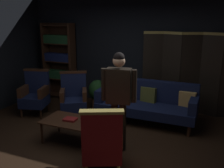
{
  "coord_description": "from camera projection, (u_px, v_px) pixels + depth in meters",
  "views": [
    {
      "loc": [
        1.9,
        -3.73,
        2.28
      ],
      "look_at": [
        0.0,
        0.8,
        0.95
      ],
      "focal_mm": 41.44,
      "sensor_mm": 36.0,
      "label": 1
    }
  ],
  "objects": [
    {
      "name": "potted_plant",
      "position": [
        98.0,
        93.0,
        6.34
      ],
      "size": [
        0.44,
        0.44,
        0.73
      ],
      "color": "brown",
      "rests_on": "ground_plane"
    },
    {
      "name": "armchair_wing_left",
      "position": [
        35.0,
        94.0,
        6.01
      ],
      "size": [
        0.71,
        0.71,
        1.04
      ],
      "color": "#382114",
      "rests_on": "ground_plane"
    },
    {
      "name": "armchair_wing_right",
      "position": [
        74.0,
        97.0,
        5.78
      ],
      "size": [
        0.79,
        0.79,
        1.04
      ],
      "color": "#382114",
      "rests_on": "ground_plane"
    },
    {
      "name": "standing_figure",
      "position": [
        119.0,
        93.0,
        4.24
      ],
      "size": [
        0.58,
        0.28,
        1.7
      ],
      "color": "black",
      "rests_on": "ground_plane"
    },
    {
      "name": "back_wall",
      "position": [
        138.0,
        51.0,
        6.44
      ],
      "size": [
        7.2,
        0.1,
        2.8
      ],
      "primitive_type": "cube",
      "color": "black",
      "rests_on": "ground_plane"
    },
    {
      "name": "armchair_gilt_accent",
      "position": [
        102.0,
        142.0,
        3.75
      ],
      "size": [
        0.77,
        0.76,
        1.04
      ],
      "color": "tan",
      "rests_on": "ground_plane"
    },
    {
      "name": "book_red_leather",
      "position": [
        70.0,
        119.0,
        4.68
      ],
      "size": [
        0.24,
        0.19,
        0.04
      ],
      "primitive_type": "cube",
      "rotation": [
        0.0,
        0.0,
        0.07
      ],
      "color": "maroon",
      "rests_on": "coffee_table"
    },
    {
      "name": "velvet_couch",
      "position": [
        147.0,
        101.0,
        5.59
      ],
      "size": [
        2.12,
        0.78,
        0.88
      ],
      "color": "#382114",
      "rests_on": "ground_plane"
    },
    {
      "name": "bookshelf",
      "position": [
        60.0,
        59.0,
        7.1
      ],
      "size": [
        0.9,
        0.32,
        2.05
      ],
      "color": "#382114",
      "rests_on": "ground_plane"
    },
    {
      "name": "folding_screen",
      "position": [
        190.0,
        72.0,
        5.92
      ],
      "size": [
        2.16,
        0.38,
        1.9
      ],
      "color": "black",
      "rests_on": "ground_plane"
    },
    {
      "name": "coffee_table",
      "position": [
        71.0,
        122.0,
        4.7
      ],
      "size": [
        1.0,
        0.64,
        0.42
      ],
      "color": "#382114",
      "rests_on": "ground_plane"
    },
    {
      "name": "ground_plane",
      "position": [
        95.0,
        146.0,
        4.62
      ],
      "size": [
        10.0,
        10.0,
        0.0
      ],
      "primitive_type": "plane",
      "color": "black"
    }
  ]
}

